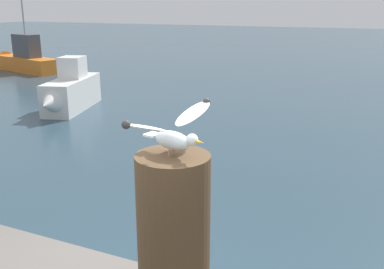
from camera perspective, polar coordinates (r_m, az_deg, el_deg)
mooring_post at (r=2.62m, az=-2.35°, el=-14.11°), size 0.42×0.42×1.10m
seagull at (r=2.35m, az=-2.49°, el=0.34°), size 0.39×0.68×0.26m
boat_orange at (r=22.43m, az=-21.04°, el=8.98°), size 4.78×2.09×3.85m
boat_white at (r=13.39m, az=-15.52°, el=5.24°), size 1.69×3.29×1.52m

